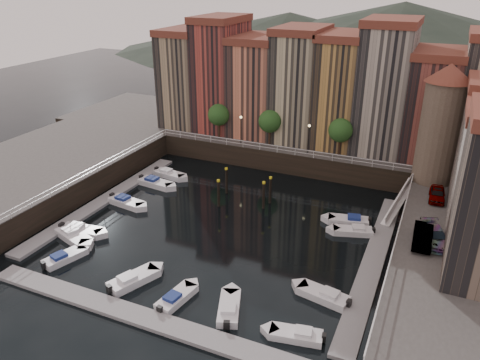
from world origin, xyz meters
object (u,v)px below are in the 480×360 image
at_px(gangway, 400,200).
at_px(car_c, 435,237).
at_px(boat_left_1, 81,230).
at_px(car_a, 437,195).
at_px(boat_left_2, 126,202).
at_px(car_b, 422,237).
at_px(boat_left_0, 73,236).
at_px(mooring_pilings, 244,190).
at_px(corner_tower, 441,123).

bearing_deg(gangway, car_c, -68.50).
xyz_separation_m(boat_left_1, car_c, (34.65, 8.00, 3.31)).
bearing_deg(car_c, car_a, 72.98).
distance_m(gangway, boat_left_1, 35.70).
xyz_separation_m(boat_left_2, car_b, (33.30, -0.15, 3.38)).
bearing_deg(gangway, car_b, -74.48).
height_order(gangway, boat_left_0, gangway).
bearing_deg(boat_left_1, car_a, 19.35).
height_order(mooring_pilings, boat_left_2, mooring_pilings).
xyz_separation_m(gangway, boat_left_0, (-30.49, -19.61, -1.52)).
bearing_deg(gangway, boat_left_0, -147.25).
bearing_deg(boat_left_2, corner_tower, 32.60).
bearing_deg(mooring_pilings, car_a, 9.40).
relative_size(corner_tower, gangway, 1.66).
distance_m(car_a, car_c, 9.51).
height_order(corner_tower, car_c, corner_tower).
bearing_deg(gangway, boat_left_2, -160.34).
bearing_deg(car_c, car_b, -169.19).
bearing_deg(car_a, boat_left_2, -166.15).
bearing_deg(car_a, car_c, -90.51).
distance_m(gangway, mooring_pilings, 18.02).
relative_size(gangway, car_c, 1.75).
relative_size(corner_tower, boat_left_2, 2.72).
relative_size(gangway, car_b, 1.79).
bearing_deg(mooring_pilings, car_c, -15.53).
bearing_deg(car_c, boat_left_0, 176.01).
relative_size(boat_left_1, car_b, 1.08).
bearing_deg(car_c, mooring_pilings, 145.51).
xyz_separation_m(gangway, car_c, (4.08, -10.37, 1.77)).
relative_size(mooring_pilings, car_b, 1.37).
bearing_deg(car_b, boat_left_0, -167.42).
relative_size(boat_left_2, car_a, 1.27).
bearing_deg(gangway, boat_left_1, -149.00).
xyz_separation_m(corner_tower, mooring_pilings, (-20.37, -8.88, -8.54)).
bearing_deg(mooring_pilings, boat_left_1, -133.12).
relative_size(car_a, car_c, 0.84).
relative_size(gangway, boat_left_0, 1.61).
distance_m(boat_left_1, car_c, 35.72).
bearing_deg(car_c, boat_left_2, 161.78).
height_order(mooring_pilings, boat_left_0, mooring_pilings).
distance_m(boat_left_0, boat_left_2, 8.81).
xyz_separation_m(mooring_pilings, boat_left_0, (-13.02, -15.23, -1.26)).
bearing_deg(corner_tower, car_c, -85.45).
bearing_deg(boat_left_2, mooring_pilings, 34.52).
bearing_deg(car_b, corner_tower, 88.65).
bearing_deg(car_a, corner_tower, 96.69).
xyz_separation_m(boat_left_2, car_a, (34.02, 9.95, 3.30)).
bearing_deg(boat_left_2, car_c, 8.55).
bearing_deg(car_a, car_b, -96.51).
relative_size(mooring_pilings, boat_left_1, 1.28).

